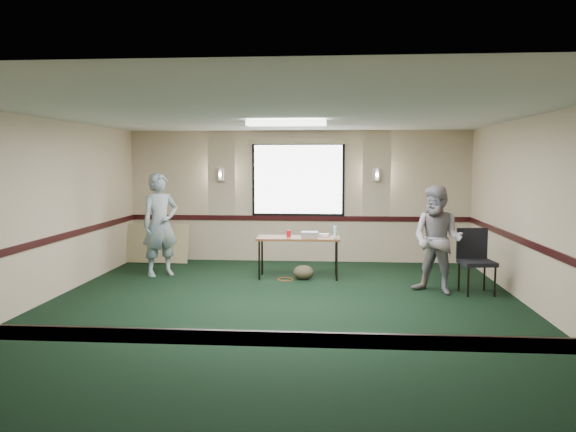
# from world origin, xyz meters

# --- Properties ---
(ground) EXTENTS (8.00, 8.00, 0.00)m
(ground) POSITION_xyz_m (0.00, 0.00, 0.00)
(ground) COLOR black
(ground) RESTS_ON ground
(room_shell) EXTENTS (8.00, 8.02, 8.00)m
(room_shell) POSITION_xyz_m (0.00, 2.12, 1.58)
(room_shell) COLOR tan
(room_shell) RESTS_ON ground
(folding_table) EXTENTS (1.47, 0.61, 0.73)m
(folding_table) POSITION_xyz_m (0.11, 2.30, 0.68)
(folding_table) COLOR #4F3116
(folding_table) RESTS_ON ground
(projector) EXTENTS (0.30, 0.25, 0.10)m
(projector) POSITION_xyz_m (0.31, 2.28, 0.78)
(projector) COLOR gray
(projector) RESTS_ON folding_table
(game_console) EXTENTS (0.21, 0.18, 0.04)m
(game_console) POSITION_xyz_m (0.56, 2.45, 0.75)
(game_console) COLOR silver
(game_console) RESTS_ON folding_table
(red_cup) EXTENTS (0.08, 0.08, 0.12)m
(red_cup) POSITION_xyz_m (-0.07, 2.32, 0.79)
(red_cup) COLOR red
(red_cup) RESTS_ON folding_table
(water_bottle) EXTENTS (0.06, 0.06, 0.21)m
(water_bottle) POSITION_xyz_m (0.75, 2.26, 0.83)
(water_bottle) COLOR #96DCF6
(water_bottle) RESTS_ON folding_table
(duffel_bag) EXTENTS (0.42, 0.37, 0.25)m
(duffel_bag) POSITION_xyz_m (0.20, 2.15, 0.13)
(duffel_bag) COLOR #433A26
(duffel_bag) RESTS_ON ground
(cable_coil) EXTENTS (0.35, 0.35, 0.01)m
(cable_coil) POSITION_xyz_m (-0.11, 2.12, 0.01)
(cable_coil) COLOR #BB4217
(cable_coil) RESTS_ON ground
(folded_table) EXTENTS (1.57, 0.29, 0.80)m
(folded_table) POSITION_xyz_m (-3.00, 3.60, 0.40)
(folded_table) COLOR tan
(folded_table) RESTS_ON ground
(conference_chair) EXTENTS (0.55, 0.57, 1.01)m
(conference_chair) POSITION_xyz_m (2.94, 1.39, 0.59)
(conference_chair) COLOR black
(conference_chair) RESTS_ON ground
(person_left) EXTENTS (0.81, 0.77, 1.86)m
(person_left) POSITION_xyz_m (-2.39, 2.32, 0.93)
(person_left) COLOR #426592
(person_left) RESTS_ON ground
(person_right) EXTENTS (1.04, 0.98, 1.69)m
(person_right) POSITION_xyz_m (2.34, 1.29, 0.85)
(person_right) COLOR #7D9AC3
(person_right) RESTS_ON ground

